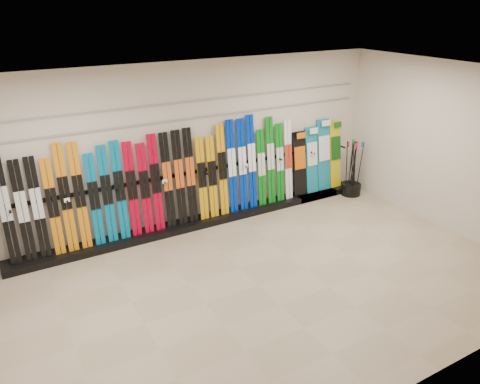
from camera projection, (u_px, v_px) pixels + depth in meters
floor at (259, 286)px, 6.97m from camera, size 8.00×8.00×0.00m
back_wall at (186, 146)px, 8.39m from camera, size 8.00×0.00×8.00m
right_wall at (452, 149)px, 8.23m from camera, size 0.00×5.00×5.00m
ceiling at (262, 82)px, 5.81m from camera, size 8.00×8.00×0.00m
ski_rack_base at (205, 220)px, 8.87m from camera, size 8.00×0.40×0.12m
skis at (168, 182)px, 8.25m from camera, size 5.37×0.22×1.83m
snowboards at (318, 158)px, 9.88m from camera, size 1.25×0.23×1.52m
pole_bin at (351, 189)px, 10.16m from camera, size 0.42×0.42×0.25m
ski_poles at (353, 168)px, 9.98m from camera, size 0.29×0.35×1.18m
slatwall_rail_0 at (185, 119)px, 8.18m from camera, size 7.60×0.02×0.03m
slatwall_rail_1 at (184, 102)px, 8.07m from camera, size 7.60×0.02×0.03m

